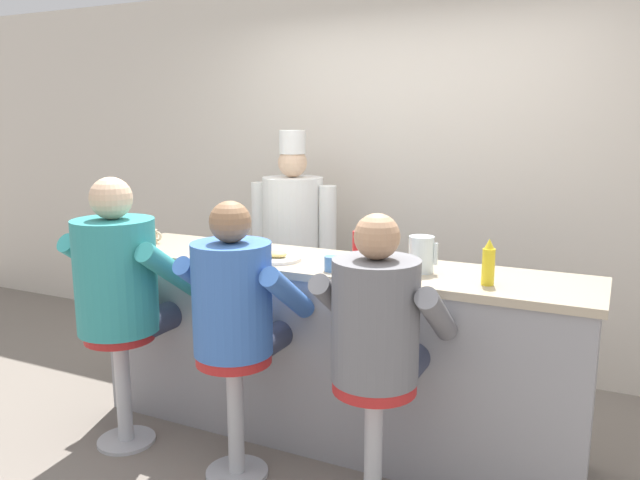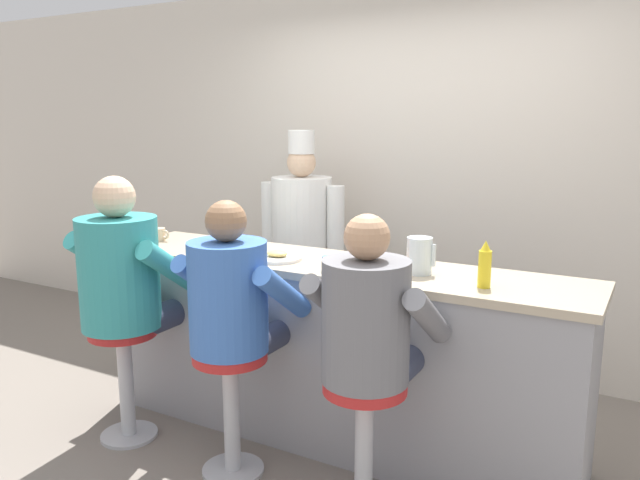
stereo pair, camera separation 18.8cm
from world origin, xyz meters
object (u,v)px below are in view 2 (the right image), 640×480
object	(u,v)px
cereal_bowl	(245,250)
coffee_mug_tan	(159,234)
ketchup_bottle_red	(358,246)
coffee_mug_blue	(331,264)
cook_in_whites_near	(302,239)
diner_seated_grey	(369,333)
mustard_bottle_yellow	(485,266)
diner_seated_teal	(125,280)
water_pitcher_clear	(419,256)
diner_seated_blue	(233,307)
hot_sauce_bottle_orange	(377,262)
breakfast_plate	(277,257)

from	to	relation	value
cereal_bowl	coffee_mug_tan	xyz separation A→B (m)	(-0.72, 0.08, 0.01)
ketchup_bottle_red	coffee_mug_blue	xyz separation A→B (m)	(-0.08, -0.14, -0.08)
coffee_mug_tan	cook_in_whites_near	bearing A→B (deg)	56.62
diner_seated_grey	mustard_bottle_yellow	bearing A→B (deg)	49.65
cereal_bowl	diner_seated_teal	size ratio (longest dim) A/B	0.10
mustard_bottle_yellow	water_pitcher_clear	bearing A→B (deg)	164.11
diner_seated_blue	cook_in_whites_near	size ratio (longest dim) A/B	0.82
mustard_bottle_yellow	hot_sauce_bottle_orange	xyz separation A→B (m)	(-0.52, -0.02, -0.04)
mustard_bottle_yellow	breakfast_plate	xyz separation A→B (m)	(-1.13, 0.02, -0.09)
water_pitcher_clear	diner_seated_grey	world-z (taller)	diner_seated_grey
breakfast_plate	coffee_mug_blue	world-z (taller)	coffee_mug_blue
hot_sauce_bottle_orange	water_pitcher_clear	xyz separation A→B (m)	(0.17, 0.12, 0.03)
breakfast_plate	cereal_bowl	world-z (taller)	cereal_bowl
ketchup_bottle_red	cook_in_whites_near	world-z (taller)	cook_in_whites_near
diner_seated_teal	mustard_bottle_yellow	bearing A→B (deg)	13.32
breakfast_plate	cook_in_whites_near	size ratio (longest dim) A/B	0.16
water_pitcher_clear	coffee_mug_blue	distance (m)	0.44
mustard_bottle_yellow	diner_seated_blue	distance (m)	1.20
hot_sauce_bottle_orange	breakfast_plate	xyz separation A→B (m)	(-0.61, 0.04, -0.05)
diner_seated_grey	cook_in_whites_near	distance (m)	1.79
coffee_mug_tan	coffee_mug_blue	xyz separation A→B (m)	(1.32, -0.18, -0.00)
ketchup_bottle_red	cook_in_whites_near	xyz separation A→B (m)	(-0.86, 0.86, -0.19)
diner_seated_blue	diner_seated_teal	bearing A→B (deg)	179.65
ketchup_bottle_red	cereal_bowl	xyz separation A→B (m)	(-0.68, -0.04, -0.09)
breakfast_plate	diner_seated_grey	size ratio (longest dim) A/B	0.20
coffee_mug_blue	hot_sauce_bottle_orange	bearing A→B (deg)	11.49
water_pitcher_clear	diner_seated_teal	world-z (taller)	diner_seated_teal
ketchup_bottle_red	diner_seated_teal	size ratio (longest dim) A/B	0.17
hot_sauce_bottle_orange	diner_seated_teal	bearing A→B (deg)	-162.58
cereal_bowl	diner_seated_blue	xyz separation A→B (m)	(0.26, -0.46, -0.17)
cereal_bowl	coffee_mug_blue	bearing A→B (deg)	-9.08
hot_sauce_bottle_orange	diner_seated_teal	size ratio (longest dim) A/B	0.09
water_pitcher_clear	cereal_bowl	distance (m)	1.01
diner_seated_teal	cook_in_whites_near	distance (m)	1.39
coffee_mug_tan	diner_seated_blue	world-z (taller)	diner_seated_blue
cereal_bowl	cook_in_whites_near	xyz separation A→B (m)	(-0.17, 0.91, -0.10)
diner_seated_blue	cook_in_whites_near	distance (m)	1.43
diner_seated_teal	coffee_mug_blue	bearing A→B (deg)	18.67
mustard_bottle_yellow	diner_seated_teal	size ratio (longest dim) A/B	0.15
water_pitcher_clear	cereal_bowl	size ratio (longest dim) A/B	1.29
mustard_bottle_yellow	diner_seated_grey	world-z (taller)	diner_seated_grey
coffee_mug_blue	diner_seated_teal	distance (m)	1.13
hot_sauce_bottle_orange	coffee_mug_tan	xyz separation A→B (m)	(-1.55, 0.13, -0.03)
mustard_bottle_yellow	diner_seated_grey	size ratio (longest dim) A/B	0.16
breakfast_plate	diner_seated_teal	world-z (taller)	diner_seated_teal
mustard_bottle_yellow	breakfast_plate	bearing A→B (deg)	179.22
hot_sauce_bottle_orange	water_pitcher_clear	world-z (taller)	water_pitcher_clear
coffee_mug_blue	cereal_bowl	bearing A→B (deg)	170.92
cereal_bowl	diner_seated_blue	distance (m)	0.55
coffee_mug_tan	breakfast_plate	bearing A→B (deg)	-5.49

